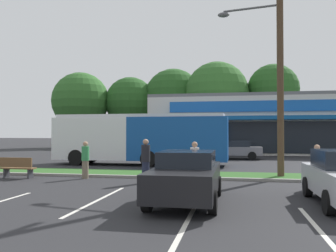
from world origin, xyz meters
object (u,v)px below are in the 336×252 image
at_px(car_0, 175,150).
at_px(pedestrian_far, 317,166).
at_px(pedestrian_by_pole, 146,161).
at_px(car_1, 235,150).
at_px(utility_pole, 277,50).
at_px(pedestrian_near_bench, 195,164).
at_px(bus_stop_bench, 17,167).
at_px(car_2, 187,176).
at_px(city_bus, 140,138).
at_px(pedestrian_mid, 85,160).

relative_size(car_0, pedestrian_far, 2.55).
bearing_deg(pedestrian_by_pole, car_1, 2.06).
relative_size(utility_pole, pedestrian_near_bench, 6.36).
bearing_deg(pedestrian_far, pedestrian_by_pole, -18.72).
relative_size(bus_stop_bench, pedestrian_near_bench, 0.92).
bearing_deg(car_1, car_2, 85.15).
xyz_separation_m(utility_pole, car_1, (-1.85, 11.47, -5.12)).
xyz_separation_m(car_1, pedestrian_far, (2.99, -13.94, 0.08)).
xyz_separation_m(city_bus, pedestrian_near_bench, (4.43, -8.17, -0.89)).
bearing_deg(pedestrian_near_bench, car_1, -88.50).
bearing_deg(utility_pole, city_bus, 146.31).
bearing_deg(car_1, utility_pole, 99.14).
bearing_deg(car_0, pedestrian_far, -59.47).
relative_size(city_bus, car_0, 2.70).
bearing_deg(car_1, pedestrian_near_bench, 83.57).
xyz_separation_m(pedestrian_mid, pedestrian_far, (9.74, -0.82, -0.03)).
distance_m(car_1, car_2, 17.71).
xyz_separation_m(utility_pole, car_2, (-3.34, -6.18, -5.08)).
xyz_separation_m(car_0, pedestrian_near_bench, (3.04, -13.42, 0.12)).
xyz_separation_m(car_1, pedestrian_mid, (-6.75, -13.12, 0.11)).
height_order(bus_stop_bench, car_0, car_0).
height_order(utility_pole, pedestrian_by_pole, utility_pole).
distance_m(bus_stop_bench, pedestrian_mid, 3.16).
xyz_separation_m(bus_stop_bench, car_2, (8.36, -4.07, 0.28)).
height_order(pedestrian_by_pole, pedestrian_far, pedestrian_by_pole).
distance_m(bus_stop_bench, pedestrian_by_pole, 6.18).
distance_m(car_0, pedestrian_by_pole, 13.05).
height_order(car_1, pedestrian_far, pedestrian_far).
distance_m(city_bus, car_2, 12.35).
xyz_separation_m(bus_stop_bench, car_0, (5.19, 12.62, 0.24)).
relative_size(pedestrian_near_bench, pedestrian_far, 1.06).
xyz_separation_m(city_bus, car_0, (1.38, 5.24, -1.02)).
distance_m(pedestrian_near_bench, pedestrian_by_pole, 2.12).
height_order(car_0, pedestrian_near_bench, pedestrian_near_bench).
height_order(city_bus, car_1, city_bus).
bearing_deg(car_2, pedestrian_by_pole, -149.01).
height_order(bus_stop_bench, pedestrian_far, pedestrian_far).
xyz_separation_m(car_1, pedestrian_near_bench, (-1.62, -14.38, 0.13)).
bearing_deg(bus_stop_bench, utility_pole, -169.76).
relative_size(car_1, pedestrian_near_bench, 2.37).
relative_size(utility_pole, car_2, 2.49).
relative_size(city_bus, pedestrian_far, 6.87).
height_order(city_bus, pedestrian_near_bench, city_bus).
xyz_separation_m(pedestrian_by_pole, pedestrian_mid, (-3.05, 0.86, -0.07)).
distance_m(bus_stop_bench, car_1, 16.78).
height_order(city_bus, pedestrian_far, city_bus).
bearing_deg(bus_stop_bench, city_bus, -117.31).
bearing_deg(car_1, city_bus, 45.74).
bearing_deg(utility_pole, pedestrian_mid, -169.14).
distance_m(city_bus, pedestrian_far, 11.93).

